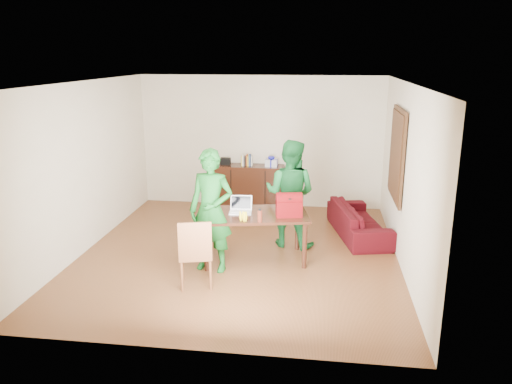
# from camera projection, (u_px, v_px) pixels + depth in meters

# --- Properties ---
(room) EXTENTS (5.20, 5.70, 2.90)m
(room) POSITION_uv_depth(u_px,v_px,m) (241.00, 173.00, 7.81)
(room) COLOR #4B2C12
(room) RESTS_ON ground
(table) EXTENTS (1.76, 1.21, 0.76)m
(table) POSITION_uv_depth(u_px,v_px,m) (254.00, 219.00, 7.64)
(table) COLOR black
(table) RESTS_ON ground
(chair) EXTENTS (0.54, 0.52, 0.98)m
(chair) POSITION_uv_depth(u_px,v_px,m) (196.00, 266.00, 6.86)
(chair) COLOR brown
(chair) RESTS_ON ground
(person_near) EXTENTS (0.72, 0.53, 1.82)m
(person_near) POSITION_uv_depth(u_px,v_px,m) (211.00, 211.00, 7.23)
(person_near) COLOR #13571B
(person_near) RESTS_ON ground
(person_far) EXTENTS (1.02, 0.88, 1.78)m
(person_far) POSITION_uv_depth(u_px,v_px,m) (290.00, 194.00, 8.18)
(person_far) COLOR #16652C
(person_far) RESTS_ON ground
(laptop) EXTENTS (0.35, 0.26, 0.24)m
(laptop) POSITION_uv_depth(u_px,v_px,m) (240.00, 210.00, 7.62)
(laptop) COLOR white
(laptop) RESTS_ON table
(bananas) EXTENTS (0.18, 0.15, 0.06)m
(bananas) POSITION_uv_depth(u_px,v_px,m) (243.00, 220.00, 7.23)
(bananas) COLOR yellow
(bananas) RESTS_ON table
(bottle) EXTENTS (0.09, 0.09, 0.20)m
(bottle) POSITION_uv_depth(u_px,v_px,m) (260.00, 215.00, 7.20)
(bottle) COLOR maroon
(bottle) RESTS_ON table
(red_bag) EXTENTS (0.42, 0.29, 0.28)m
(red_bag) POSITION_uv_depth(u_px,v_px,m) (289.00, 207.00, 7.45)
(red_bag) COLOR #6B070D
(red_bag) RESTS_ON table
(sofa) EXTENTS (1.10, 1.95, 0.54)m
(sofa) POSITION_uv_depth(u_px,v_px,m) (359.00, 221.00, 8.79)
(sofa) COLOR #390707
(sofa) RESTS_ON ground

